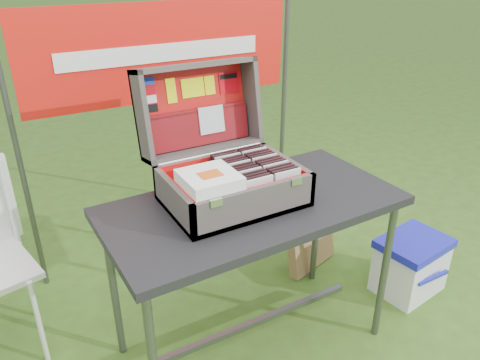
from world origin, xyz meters
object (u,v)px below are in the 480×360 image
suitcase (226,140)px  cardboard_box (310,237)px  cooler (410,265)px  table (252,277)px

suitcase → cardboard_box: 1.19m
cooler → suitcase: bearing=161.9°
table → cooler: 1.05m
suitcase → cardboard_box: bearing=21.2°
table → suitcase: 0.69m
cooler → cardboard_box: (-0.36, 0.49, 0.03)m
cardboard_box → suitcase: bearing=-175.4°
suitcase → cooler: bearing=-10.2°
table → cardboard_box: (0.66, 0.39, -0.20)m
table → suitcase: (-0.08, 0.11, 0.68)m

